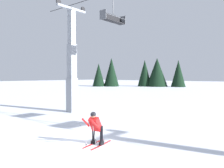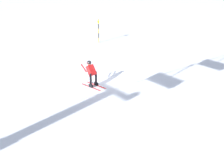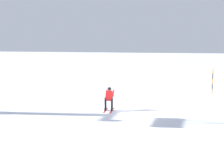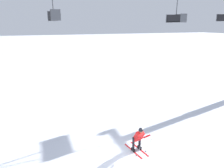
{
  "view_description": "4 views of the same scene",
  "coord_description": "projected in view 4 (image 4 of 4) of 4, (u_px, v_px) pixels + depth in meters",
  "views": [
    {
      "loc": [
        7.79,
        -6.23,
        3.07
      ],
      "look_at": [
        0.34,
        2.75,
        2.65
      ],
      "focal_mm": 35.71,
      "sensor_mm": 36.0,
      "label": 1
    },
    {
      "loc": [
        9.24,
        13.39,
        6.17
      ],
      "look_at": [
        1.69,
        3.66,
        1.18
      ],
      "focal_mm": 43.56,
      "sensor_mm": 36.0,
      "label": 2
    },
    {
      "loc": [
        -4.86,
        19.06,
        4.33
      ],
      "look_at": [
        0.08,
        3.13,
        2.08
      ],
      "focal_mm": 47.33,
      "sensor_mm": 36.0,
      "label": 3
    },
    {
      "loc": [
        -3.87,
        -7.88,
        6.74
      ],
      "look_at": [
        0.85,
        4.39,
        2.91
      ],
      "focal_mm": 33.15,
      "sensor_mm": 36.0,
      "label": 4
    }
  ],
  "objects": [
    {
      "name": "skier_carving_main",
      "position": [
        139.0,
        137.0,
        11.09
      ],
      "size": [
        0.86,
        1.71,
        1.66
      ],
      "color": "red",
      "rests_on": "ground_plane"
    },
    {
      "name": "ground_plane",
      "position": [
        128.0,
        165.0,
        10.28
      ],
      "size": [
        260.0,
        260.0,
        0.0
      ],
      "primitive_type": "plane",
      "color": "white"
    },
    {
      "name": "chairlift_seat_nearest",
      "position": [
        52.0,
        16.0,
        12.95
      ],
      "size": [
        0.61,
        2.25,
        2.2
      ],
      "color": "black"
    },
    {
      "name": "chairlift_seat_second",
      "position": [
        175.0,
        18.0,
        16.18
      ],
      "size": [
        0.61,
        1.85,
        2.28
      ],
      "color": "black"
    }
  ]
}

